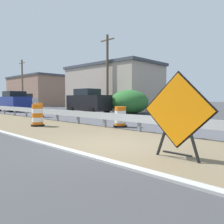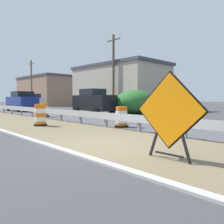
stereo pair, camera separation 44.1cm
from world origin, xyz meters
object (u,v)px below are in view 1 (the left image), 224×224
(traffic_barrel_close, at_px, (38,116))
(utility_pole_near, at_px, (107,72))
(traffic_barrel_mid, at_px, (39,111))
(traffic_barrel_nearest, at_px, (120,118))
(utility_pole_mid, at_px, (22,82))
(car_distant_a, at_px, (88,101))
(car_mid_far_lane, at_px, (24,101))
(warning_sign_diamond, at_px, (177,113))
(car_lead_near_lane, at_px, (14,101))

(traffic_barrel_close, bearing_deg, utility_pole_near, 27.58)
(traffic_barrel_close, distance_m, traffic_barrel_mid, 5.55)
(traffic_barrel_nearest, distance_m, utility_pole_mid, 28.83)
(car_distant_a, bearing_deg, traffic_barrel_nearest, -30.08)
(car_mid_far_lane, bearing_deg, traffic_barrel_close, -21.87)
(car_mid_far_lane, xyz_separation_m, car_distant_a, (-0.35, -13.41, 0.11))
(traffic_barrel_nearest, height_order, utility_pole_near, utility_pole_near)
(warning_sign_diamond, xyz_separation_m, traffic_barrel_mid, (3.43, 12.81, -0.60))
(warning_sign_diamond, height_order, car_lead_near_lane, car_lead_near_lane)
(car_mid_far_lane, bearing_deg, warning_sign_diamond, -16.85)
(traffic_barrel_mid, distance_m, utility_pole_near, 8.50)
(traffic_barrel_mid, bearing_deg, car_lead_near_lane, 78.57)
(warning_sign_diamond, distance_m, car_lead_near_lane, 21.83)
(car_lead_near_lane, height_order, utility_pole_near, utility_pole_near)
(traffic_barrel_close, relative_size, car_distant_a, 0.26)
(traffic_barrel_mid, relative_size, utility_pole_mid, 0.14)
(car_distant_a, bearing_deg, car_lead_near_lane, -160.27)
(car_lead_near_lane, xyz_separation_m, car_distant_a, (2.96, -8.51, 0.05))
(traffic_barrel_mid, distance_m, car_mid_far_lane, 14.23)
(traffic_barrel_close, distance_m, utility_pole_mid, 26.67)
(traffic_barrel_nearest, bearing_deg, car_distant_a, 59.37)
(warning_sign_diamond, relative_size, car_lead_near_lane, 0.47)
(warning_sign_diamond, distance_m, utility_pole_near, 17.67)
(traffic_barrel_mid, relative_size, car_lead_near_lane, 0.24)
(car_lead_near_lane, height_order, utility_pole_mid, utility_pole_mid)
(warning_sign_diamond, bearing_deg, utility_pole_mid, -109.60)
(warning_sign_diamond, distance_m, car_mid_far_lane, 27.45)
(traffic_barrel_nearest, height_order, car_distant_a, car_distant_a)
(utility_pole_mid, bearing_deg, car_lead_near_lane, -118.50)
(warning_sign_diamond, relative_size, traffic_barrel_nearest, 2.05)
(car_lead_near_lane, height_order, car_mid_far_lane, car_lead_near_lane)
(utility_pole_near, distance_m, utility_pole_mid, 18.90)
(traffic_barrel_nearest, relative_size, utility_pole_mid, 0.13)
(traffic_barrel_close, bearing_deg, warning_sign_diamond, -95.43)
(traffic_barrel_close, height_order, traffic_barrel_mid, traffic_barrel_close)
(traffic_barrel_nearest, distance_m, traffic_barrel_mid, 8.08)
(traffic_barrel_nearest, height_order, utility_pole_mid, utility_pole_mid)
(traffic_barrel_close, xyz_separation_m, utility_pole_near, (10.41, 5.44, 3.47))
(traffic_barrel_nearest, relative_size, car_distant_a, 0.23)
(warning_sign_diamond, height_order, traffic_barrel_mid, warning_sign_diamond)
(traffic_barrel_mid, distance_m, car_lead_near_lane, 8.60)
(traffic_barrel_close, bearing_deg, utility_pole_mid, 66.90)
(traffic_barrel_close, distance_m, car_lead_near_lane, 13.98)
(traffic_barrel_mid, xyz_separation_m, utility_pole_mid, (7.71, 19.47, 3.37))
(traffic_barrel_mid, relative_size, utility_pole_near, 0.14)
(car_mid_far_lane, xyz_separation_m, utility_pole_mid, (2.70, 6.16, 2.86))
(car_mid_far_lane, bearing_deg, car_distant_a, -0.44)
(car_mid_far_lane, xyz_separation_m, utility_pole_near, (2.73, -12.74, 2.97))
(traffic_barrel_nearest, height_order, traffic_barrel_close, traffic_barrel_close)
(car_lead_near_lane, xyz_separation_m, utility_pole_mid, (6.01, 11.06, 2.79))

